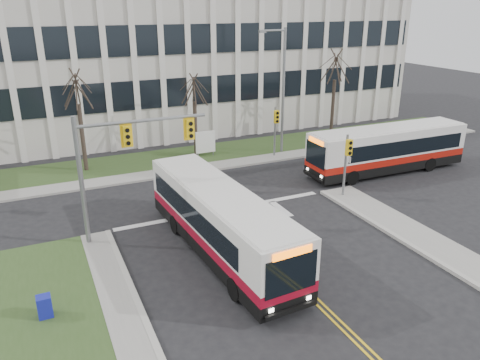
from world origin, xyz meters
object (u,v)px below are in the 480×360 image
at_px(bus_cross, 387,150).
at_px(directory_sign, 205,142).
at_px(streetlight, 281,85).
at_px(bus_main, 220,223).
at_px(newspaper_box_blue, 45,308).

bearing_deg(bus_cross, directory_sign, -127.80).
bearing_deg(directory_sign, streetlight, -13.23).
height_order(directory_sign, bus_main, bus_main).
bearing_deg(newspaper_box_blue, bus_cross, 18.03).
distance_m(streetlight, bus_cross, 8.87).
relative_size(bus_cross, newspaper_box_blue, 11.92).
relative_size(streetlight, newspaper_box_blue, 9.68).
relative_size(directory_sign, bus_main, 0.18).
bearing_deg(streetlight, newspaper_box_blue, -140.99).
bearing_deg(bus_cross, bus_main, -67.88).
bearing_deg(bus_main, bus_cross, 17.75).
relative_size(streetlight, directory_sign, 4.60).
relative_size(streetlight, bus_main, 0.82).
xyz_separation_m(streetlight, bus_cross, (4.49, -6.70, -3.68)).
height_order(bus_cross, newspaper_box_blue, bus_cross).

